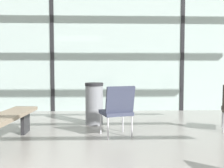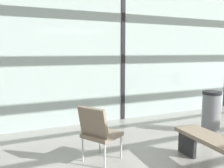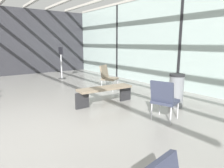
{
  "view_description": "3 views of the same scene",
  "coord_description": "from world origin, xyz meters",
  "px_view_note": "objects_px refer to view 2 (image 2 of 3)",
  "views": [
    {
      "loc": [
        1.35,
        -1.89,
        1.17
      ],
      "look_at": [
        1.52,
        3.06,
        0.86
      ],
      "focal_mm": 41.97,
      "sensor_mm": 36.0,
      "label": 1
    },
    {
      "loc": [
        -2.75,
        -0.19,
        1.66
      ],
      "look_at": [
        0.26,
        6.36,
        0.72
      ],
      "focal_mm": 39.83,
      "sensor_mm": 36.0,
      "label": 2
    },
    {
      "loc": [
        4.2,
        -0.8,
        1.62
      ],
      "look_at": [
        0.51,
        1.92,
        0.68
      ],
      "focal_mm": 32.07,
      "sensor_mm": 36.0,
      "label": 3
    }
  ],
  "objects_px": {
    "lounge_chair_3": "(98,130)",
    "waiting_bench": "(219,148)",
    "parked_airplane": "(52,40)",
    "trash_bin": "(211,112)"
  },
  "relations": [
    {
      "from": "lounge_chair_3",
      "to": "waiting_bench",
      "type": "relative_size",
      "value": 0.51
    },
    {
      "from": "parked_airplane",
      "to": "lounge_chair_3",
      "type": "bearing_deg",
      "value": -96.83
    },
    {
      "from": "waiting_bench",
      "to": "trash_bin",
      "type": "relative_size",
      "value": 1.97
    },
    {
      "from": "parked_airplane",
      "to": "lounge_chair_3",
      "type": "relative_size",
      "value": 13.77
    },
    {
      "from": "parked_airplane",
      "to": "trash_bin",
      "type": "xyz_separation_m",
      "value": [
        1.63,
        -7.84,
        -1.73
      ]
    },
    {
      "from": "trash_bin",
      "to": "parked_airplane",
      "type": "bearing_deg",
      "value": 101.72
    },
    {
      "from": "parked_airplane",
      "to": "lounge_chair_3",
      "type": "xyz_separation_m",
      "value": [
        -0.98,
        -8.17,
        -1.67
      ]
    },
    {
      "from": "parked_airplane",
      "to": "waiting_bench",
      "type": "relative_size",
      "value": 7.07
    },
    {
      "from": "waiting_bench",
      "to": "trash_bin",
      "type": "bearing_deg",
      "value": -39.05
    },
    {
      "from": "lounge_chair_3",
      "to": "trash_bin",
      "type": "relative_size",
      "value": 1.01
    }
  ]
}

